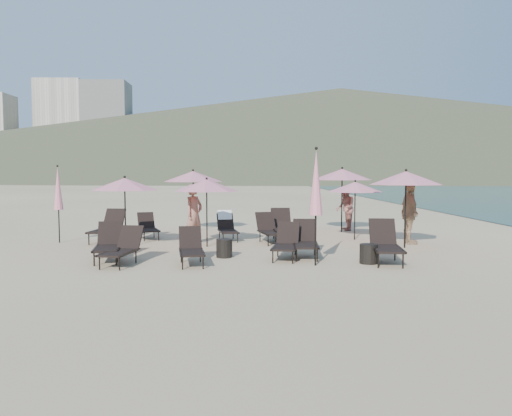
{
  "coord_description": "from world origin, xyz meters",
  "views": [
    {
      "loc": [
        -1.12,
        -12.43,
        2.21
      ],
      "look_at": [
        -0.69,
        3.5,
        1.1
      ],
      "focal_mm": 35.0,
      "sensor_mm": 36.0,
      "label": 1
    }
  ],
  "objects_px": {
    "lounger_3": "(286,242)",
    "lounger_9": "(270,229)",
    "lounger_8": "(227,226)",
    "umbrella_open_3": "(193,176)",
    "lounger_6": "(108,227)",
    "umbrella_closed_0": "(316,183)",
    "umbrella_open_2": "(406,178)",
    "umbrella_open_5": "(355,187)",
    "umbrella_open_0": "(125,184)",
    "umbrella_closed_1": "(58,189)",
    "lounger_2": "(191,247)",
    "beachgoer_a": "(194,214)",
    "side_table_1": "(369,254)",
    "side_table_0": "(224,248)",
    "lounger_0": "(108,243)",
    "lounger_4": "(305,240)",
    "umbrella_open_4": "(342,174)",
    "lounger_7": "(148,227)",
    "lounger_10": "(283,226)",
    "lounger_5": "(386,243)",
    "beachgoer_b": "(345,208)",
    "beachgoer_c": "(410,214)",
    "umbrella_open_1": "(207,185)",
    "lounger_1": "(122,247)"
  },
  "relations": [
    {
      "from": "lounger_4",
      "to": "lounger_3",
      "type": "bearing_deg",
      "value": -149.35
    },
    {
      "from": "lounger_6",
      "to": "beachgoer_a",
      "type": "relative_size",
      "value": 0.99
    },
    {
      "from": "side_table_0",
      "to": "beachgoer_c",
      "type": "bearing_deg",
      "value": 22.47
    },
    {
      "from": "lounger_3",
      "to": "lounger_6",
      "type": "height_order",
      "value": "lounger_6"
    },
    {
      "from": "lounger_8",
      "to": "umbrella_open_3",
      "type": "xyz_separation_m",
      "value": [
        -1.32,
        2.12,
        1.64
      ]
    },
    {
      "from": "umbrella_closed_1",
      "to": "lounger_3",
      "type": "bearing_deg",
      "value": -24.18
    },
    {
      "from": "umbrella_open_2",
      "to": "umbrella_open_5",
      "type": "distance_m",
      "value": 2.13
    },
    {
      "from": "lounger_10",
      "to": "umbrella_open_5",
      "type": "height_order",
      "value": "umbrella_open_5"
    },
    {
      "from": "lounger_0",
      "to": "umbrella_open_2",
      "type": "xyz_separation_m",
      "value": [
        8.24,
        1.91,
        1.64
      ]
    },
    {
      "from": "lounger_0",
      "to": "side_table_1",
      "type": "height_order",
      "value": "lounger_0"
    },
    {
      "from": "lounger_2",
      "to": "beachgoer_a",
      "type": "xyz_separation_m",
      "value": [
        -0.26,
        3.39,
        0.53
      ]
    },
    {
      "from": "side_table_0",
      "to": "umbrella_closed_1",
      "type": "bearing_deg",
      "value": 151.51
    },
    {
      "from": "lounger_10",
      "to": "lounger_9",
      "type": "bearing_deg",
      "value": -127.5
    },
    {
      "from": "umbrella_open_4",
      "to": "beachgoer_a",
      "type": "distance_m",
      "value": 6.17
    },
    {
      "from": "lounger_2",
      "to": "umbrella_open_5",
      "type": "height_order",
      "value": "umbrella_open_5"
    },
    {
      "from": "lounger_5",
      "to": "umbrella_open_1",
      "type": "height_order",
      "value": "umbrella_open_1"
    },
    {
      "from": "umbrella_closed_0",
      "to": "side_table_1",
      "type": "bearing_deg",
      "value": 9.68
    },
    {
      "from": "beachgoer_b",
      "to": "umbrella_open_2",
      "type": "bearing_deg",
      "value": 12.68
    },
    {
      "from": "umbrella_open_0",
      "to": "umbrella_closed_1",
      "type": "height_order",
      "value": "umbrella_closed_1"
    },
    {
      "from": "lounger_3",
      "to": "side_table_1",
      "type": "bearing_deg",
      "value": -10.17
    },
    {
      "from": "umbrella_open_3",
      "to": "beachgoer_b",
      "type": "bearing_deg",
      "value": 3.68
    },
    {
      "from": "lounger_2",
      "to": "umbrella_closed_0",
      "type": "xyz_separation_m",
      "value": [
        3.0,
        -0.29,
        1.57
      ]
    },
    {
      "from": "lounger_2",
      "to": "lounger_4",
      "type": "distance_m",
      "value": 3.08
    },
    {
      "from": "lounger_3",
      "to": "side_table_0",
      "type": "xyz_separation_m",
      "value": [
        -1.61,
        0.22,
        -0.18
      ]
    },
    {
      "from": "umbrella_open_0",
      "to": "umbrella_open_3",
      "type": "bearing_deg",
      "value": 67.56
    },
    {
      "from": "umbrella_open_5",
      "to": "umbrella_closed_1",
      "type": "relative_size",
      "value": 0.8
    },
    {
      "from": "lounger_2",
      "to": "lounger_10",
      "type": "relative_size",
      "value": 0.88
    },
    {
      "from": "lounger_7",
      "to": "umbrella_open_1",
      "type": "distance_m",
      "value": 3.23
    },
    {
      "from": "umbrella_open_0",
      "to": "side_table_1",
      "type": "relative_size",
      "value": 4.47
    },
    {
      "from": "umbrella_open_3",
      "to": "lounger_3",
      "type": "bearing_deg",
      "value": -63.08
    },
    {
      "from": "lounger_5",
      "to": "lounger_9",
      "type": "relative_size",
      "value": 1.09
    },
    {
      "from": "umbrella_open_2",
      "to": "beachgoer_a",
      "type": "relative_size",
      "value": 1.25
    },
    {
      "from": "lounger_8",
      "to": "side_table_0",
      "type": "relative_size",
      "value": 3.31
    },
    {
      "from": "umbrella_closed_0",
      "to": "side_table_0",
      "type": "bearing_deg",
      "value": 151.34
    },
    {
      "from": "beachgoer_a",
      "to": "side_table_0",
      "type": "bearing_deg",
      "value": -121.36
    },
    {
      "from": "umbrella_open_5",
      "to": "umbrella_closed_1",
      "type": "height_order",
      "value": "umbrella_closed_1"
    },
    {
      "from": "lounger_3",
      "to": "lounger_9",
      "type": "xyz_separation_m",
      "value": [
        -0.27,
        2.99,
        0.01
      ]
    },
    {
      "from": "beachgoer_a",
      "to": "lounger_8",
      "type": "bearing_deg",
      "value": -7.2
    },
    {
      "from": "umbrella_closed_1",
      "to": "beachgoer_a",
      "type": "distance_m",
      "value": 4.43
    },
    {
      "from": "umbrella_closed_1",
      "to": "side_table_0",
      "type": "xyz_separation_m",
      "value": [
        5.36,
        -2.91,
        -1.48
      ]
    },
    {
      "from": "lounger_7",
      "to": "umbrella_open_5",
      "type": "relative_size",
      "value": 0.8
    },
    {
      "from": "lounger_6",
      "to": "umbrella_closed_0",
      "type": "distance_m",
      "value": 7.67
    },
    {
      "from": "lounger_1",
      "to": "lounger_3",
      "type": "xyz_separation_m",
      "value": [
        4.04,
        0.75,
        0.01
      ]
    },
    {
      "from": "umbrella_closed_0",
      "to": "umbrella_open_5",
      "type": "bearing_deg",
      "value": 66.65
    },
    {
      "from": "lounger_5",
      "to": "umbrella_open_3",
      "type": "height_order",
      "value": "umbrella_open_3"
    },
    {
      "from": "lounger_4",
      "to": "umbrella_open_5",
      "type": "bearing_deg",
      "value": 62.41
    },
    {
      "from": "lounger_4",
      "to": "lounger_7",
      "type": "distance_m",
      "value": 6.2
    },
    {
      "from": "lounger_4",
      "to": "umbrella_open_2",
      "type": "height_order",
      "value": "umbrella_open_2"
    },
    {
      "from": "lounger_0",
      "to": "lounger_2",
      "type": "relative_size",
      "value": 1.08
    },
    {
      "from": "lounger_3",
      "to": "lounger_7",
      "type": "height_order",
      "value": "lounger_3"
    }
  ]
}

